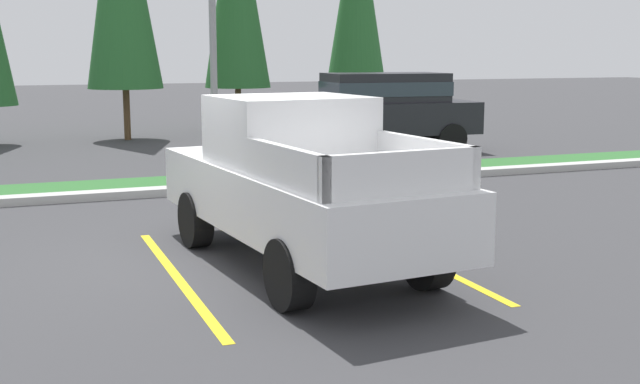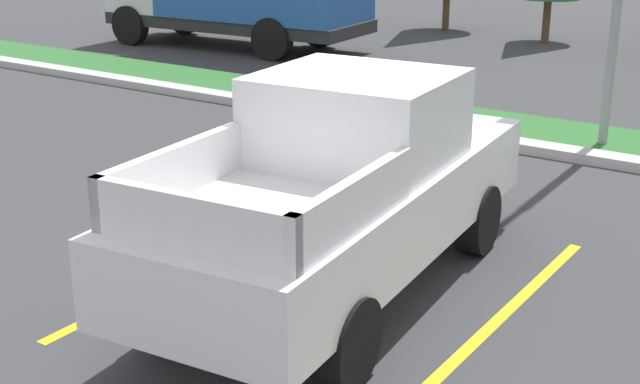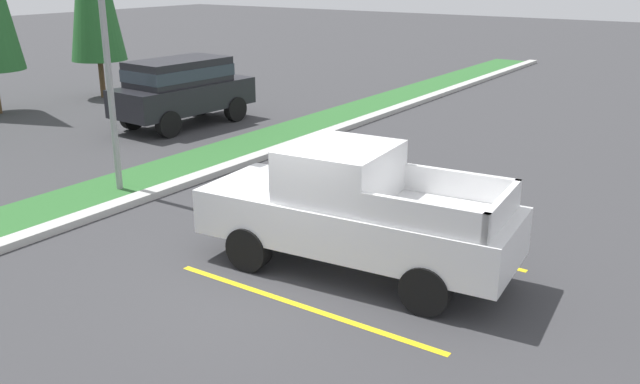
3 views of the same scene
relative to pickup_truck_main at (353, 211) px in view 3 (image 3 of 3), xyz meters
The scene contains 8 objects.
ground_plane 1.56m from the pickup_truck_main, 148.00° to the left, with size 120.00×120.00×0.00m, color #38383A.
parking_line_near 1.86m from the pickup_truck_main, behind, with size 0.12×4.80×0.01m, color yellow.
parking_line_far 1.87m from the pickup_truck_main, ahead, with size 0.12×4.80×0.01m, color yellow.
curb_strip 5.79m from the pickup_truck_main, 100.00° to the left, with size 56.00×0.40×0.15m, color #B2B2AD.
grass_median 6.87m from the pickup_truck_main, 98.39° to the left, with size 56.00×1.80×0.06m, color #2D662D.
pickup_truck_main is the anchor object (origin of this frame).
suv_distant 11.81m from the pickup_truck_main, 58.80° to the left, with size 4.70×2.16×2.10m.
street_light 7.08m from the pickup_truck_main, 85.03° to the left, with size 0.24×1.49×7.06m.
Camera 3 is at (-7.86, -6.03, 4.83)m, focal length 38.02 mm.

